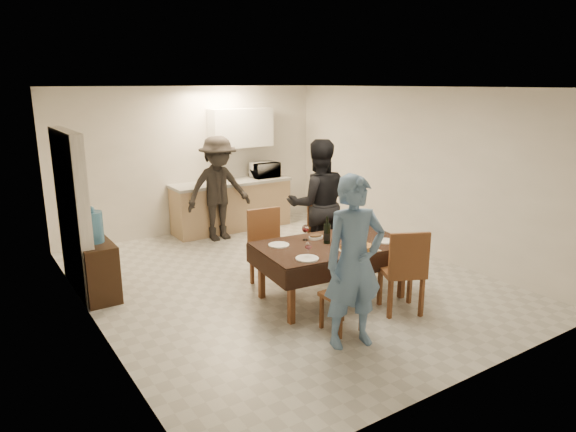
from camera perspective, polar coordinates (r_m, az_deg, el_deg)
name	(u,v)px	position (r m, az deg, el deg)	size (l,w,h in m)	color
floor	(283,280)	(7.18, -0.55, -7.12)	(5.00, 6.00, 0.02)	beige
ceiling	(283,87)	(6.67, -0.61, 14.11)	(5.00, 6.00, 0.02)	white
wall_back	(193,160)	(9.43, -10.55, 6.09)	(5.00, 0.02, 2.60)	beige
wall_front	(473,247)	(4.66, 19.88, -3.26)	(5.00, 0.02, 2.60)	beige
wall_left	(86,214)	(5.88, -21.53, 0.20)	(0.02, 6.00, 2.60)	beige
wall_right	(415,171)	(8.40, 13.96, 4.88)	(0.02, 6.00, 2.60)	beige
stub_partition	(73,213)	(7.10, -22.80, 0.35)	(0.15, 1.40, 2.10)	silver
kitchen_base_cabinet	(232,207)	(9.56, -6.25, 1.05)	(2.20, 0.60, 0.86)	tan
kitchen_worktop	(231,182)	(9.46, -6.33, 3.73)	(2.24, 0.64, 0.05)	#9D9E99
upper_cabinet	(241,128)	(9.59, -5.26, 9.73)	(1.20, 0.34, 0.70)	white
dining_table	(332,246)	(6.41, 4.96, -3.35)	(1.95, 1.27, 0.72)	black
chair_near_left	(347,289)	(5.60, 6.56, -8.02)	(0.40, 0.40, 0.45)	brown
chair_near_right	(408,263)	(6.13, 13.21, -5.11)	(0.63, 0.65, 0.56)	brown
chair_far_left	(274,243)	(6.69, -1.56, -3.05)	(0.53, 0.53, 0.56)	brown
chair_far_right	(328,235)	(7.20, 4.52, -2.12)	(0.59, 0.61, 0.52)	brown
console	(97,270)	(6.95, -20.49, -5.62)	(0.40, 0.79, 0.73)	black
water_jug	(92,227)	(6.78, -20.91, -1.17)	(0.26, 0.26, 0.39)	#5199CF
wine_bottle	(327,230)	(6.36, 4.36, -1.55)	(0.09, 0.09, 0.34)	black
water_pitcher	(357,232)	(6.55, 7.66, -1.75)	(0.14, 0.14, 0.21)	white
savoury_tart	(359,248)	(6.17, 7.88, -3.55)	(0.43, 0.32, 0.05)	#B37B34
salad_bowl	(342,233)	(6.70, 6.04, -1.93)	(0.19, 0.19, 0.07)	white
mushroom_dish	(316,237)	(6.58, 3.11, -2.39)	(0.18, 0.18, 0.03)	white
wine_glass_a	(308,250)	(5.87, 2.26, -3.76)	(0.08, 0.08, 0.18)	white
wine_glass_b	(353,226)	(6.90, 7.29, -1.07)	(0.08, 0.08, 0.17)	white
wine_glass_c	(305,232)	(6.48, 1.95, -1.84)	(0.09, 0.09, 0.20)	white
plate_near_left	(307,258)	(5.83, 2.14, -4.74)	(0.26, 0.26, 0.02)	white
plate_near_right	(385,241)	(6.56, 10.72, -2.75)	(0.24, 0.24, 0.01)	white
plate_far_left	(279,245)	(6.30, -1.03, -3.23)	(0.26, 0.26, 0.01)	white
plate_far_right	(354,230)	(6.98, 7.31, -1.54)	(0.26, 0.26, 0.01)	white
microwave	(265,170)	(9.78, -2.59, 5.14)	(0.51, 0.35, 0.28)	white
person_near	(354,262)	(5.24, 7.38, -5.13)	(0.66, 0.43, 1.80)	#5B7FAD
person_far	(318,204)	(7.47, 3.34, 1.32)	(0.92, 0.72, 1.89)	black
person_kitchen	(218,189)	(8.86, -7.74, 3.02)	(1.16, 0.67, 1.79)	black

